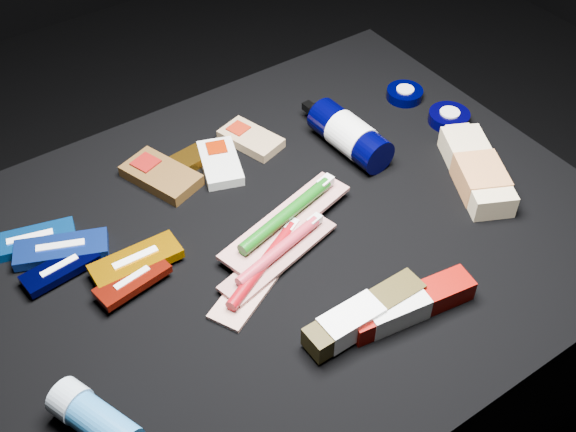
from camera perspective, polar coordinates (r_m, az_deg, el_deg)
ground at (r=1.43m, az=-0.27°, el=-12.51°), size 3.00×3.00×0.00m
cloth_table at (r=1.26m, az=-0.30°, el=-7.63°), size 0.98×0.78×0.40m
luna_bar_0 at (r=1.15m, az=-19.63°, el=-1.83°), size 0.14×0.08×0.02m
luna_bar_1 at (r=1.12m, az=-17.47°, el=-2.51°), size 0.15×0.10×0.02m
luna_bar_2 at (r=1.10m, az=-17.56°, el=-4.01°), size 0.11×0.05×0.01m
luna_bar_3 at (r=1.07m, az=-11.91°, el=-3.52°), size 0.13×0.05×0.02m
luna_bar_4 at (r=1.05m, az=-12.17°, el=-5.02°), size 0.11×0.06×0.01m
clif_bar_0 at (r=1.21m, az=-10.17°, el=3.26°), size 0.11×0.14×0.02m
clif_bar_1 at (r=1.22m, az=-5.42°, el=4.34°), size 0.10×0.13×0.02m
clif_bar_2 at (r=1.27m, az=-3.11°, el=6.18°), size 0.09×0.12×0.02m
power_bar at (r=1.23m, az=-8.32°, el=4.09°), size 0.14×0.06×0.02m
lotion_bottle at (r=1.24m, az=4.90°, el=6.37°), size 0.07×0.20×0.06m
cream_tin_upper at (r=1.39m, az=9.20°, el=9.51°), size 0.07×0.07×0.02m
cream_tin_lower at (r=1.34m, az=12.60°, el=7.62°), size 0.07×0.07×0.02m
bodywash_bottle at (r=1.22m, az=14.69°, el=3.40°), size 0.15×0.21×0.04m
deodorant_stick at (r=0.92m, az=-15.09°, el=-15.18°), size 0.09×0.13×0.05m
toothbrush_pack_0 at (r=1.05m, az=-1.89°, el=-3.98°), size 0.22×0.15×0.02m
toothbrush_pack_1 at (r=1.06m, az=-0.64°, el=-2.89°), size 0.22×0.10×0.02m
toothbrush_pack_2 at (r=1.10m, az=-0.04°, el=-0.10°), size 0.25×0.12×0.03m
toothpaste_carton_red at (r=1.01m, az=9.27°, el=-7.07°), size 0.19×0.07×0.04m
toothpaste_carton_green at (r=0.98m, az=5.70°, el=-7.95°), size 0.18×0.04×0.04m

